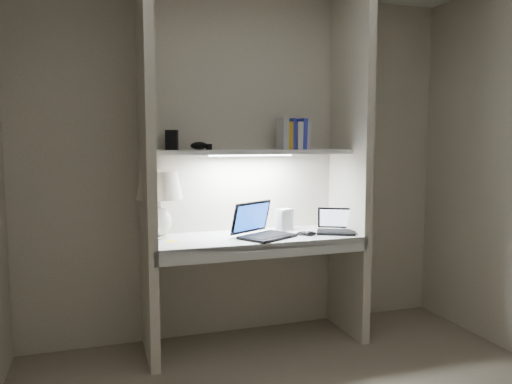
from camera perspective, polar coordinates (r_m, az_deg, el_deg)
name	(u,v)px	position (r m, az deg, el deg)	size (l,w,h in m)	color
back_wall	(244,165)	(3.68, -1.42, 3.11)	(3.20, 0.01, 2.50)	beige
alcove_panel_left	(147,169)	(3.27, -12.36, 2.62)	(0.06, 0.55, 2.50)	beige
alcove_panel_right	(350,165)	(3.71, 10.70, 3.03)	(0.06, 0.55, 2.50)	beige
desk	(255,239)	(3.48, -0.08, -5.35)	(1.40, 0.55, 0.04)	white
desk_apron	(268,251)	(3.25, 1.36, -6.71)	(1.46, 0.03, 0.10)	silver
shelf	(251,152)	(3.51, -0.57, 4.61)	(1.40, 0.36, 0.03)	silver
strip_light	(251,155)	(3.51, -0.57, 4.25)	(0.60, 0.04, 0.01)	white
table_lamp	(159,193)	(3.40, -10.98, -0.13)	(0.31, 0.31, 0.46)	white
laptop_main	(261,229)	(3.43, 0.60, -4.25)	(0.46, 0.44, 0.24)	black
laptop_netbook	(336,227)	(3.64, 9.14, -3.96)	(0.35, 0.33, 0.17)	black
speaker	(284,220)	(3.69, 3.26, -3.16)	(0.11, 0.08, 0.16)	silver
mouse	(310,233)	(3.50, 6.22, -4.73)	(0.09, 0.05, 0.03)	black
cable_coil	(304,233)	(3.56, 5.55, -4.69)	(0.10, 0.10, 0.01)	black
sticky_note	(172,241)	(3.33, -9.59, -5.58)	(0.07, 0.07, 0.00)	yellow
book_row	(293,135)	(3.63, 4.28, 6.54)	(0.21, 0.15, 0.22)	silver
shelf_box	(172,140)	(3.47, -9.61, 5.88)	(0.08, 0.06, 0.14)	black
shelf_gadget	(199,146)	(3.45, -6.50, 5.28)	(0.13, 0.09, 0.06)	black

